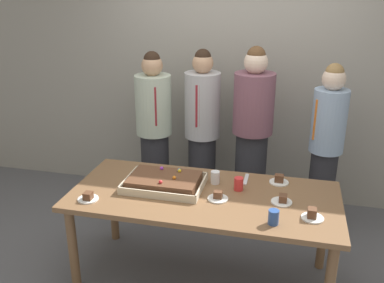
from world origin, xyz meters
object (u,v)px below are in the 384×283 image
object	(u,v)px
plated_slice_near_left	(279,180)
plated_slice_far_right	(282,200)
drink_cup_nearest	(274,217)
plated_slice_far_left	(312,215)
drink_cup_far_end	(215,177)
person_striped_tie_right	(154,131)
party_table	(204,204)
sheet_cake	(164,182)
drink_cup_middle	(239,184)
person_green_shirt_behind	(252,135)
plated_slice_center_front	(218,197)
person_serving_front	(326,147)
person_far_right_suit	(202,131)
plated_slice_near_right	(88,197)
cake_server_utensil	(246,179)

from	to	relation	value
plated_slice_near_left	plated_slice_far_right	distance (m)	0.32
drink_cup_nearest	plated_slice_far_left	bearing A→B (deg)	27.65
plated_slice_far_right	drink_cup_far_end	xyz separation A→B (m)	(-0.52, 0.19, 0.03)
plated_slice_near_left	person_striped_tie_right	size ratio (longest dim) A/B	0.09
party_table	drink_cup_nearest	xyz separation A→B (m)	(0.53, -0.30, 0.13)
person_striped_tie_right	sheet_cake	bearing A→B (deg)	0.02
drink_cup_middle	person_green_shirt_behind	xyz separation A→B (m)	(0.00, 0.90, 0.07)
plated_slice_center_front	person_serving_front	distance (m)	1.32
person_far_right_suit	drink_cup_far_end	bearing A→B (deg)	21.85
plated_slice_near_right	drink_cup_middle	world-z (taller)	drink_cup_middle
drink_cup_middle	person_striped_tie_right	distance (m)	1.32
cake_server_utensil	person_striped_tie_right	xyz separation A→B (m)	(-1.00, 0.71, 0.08)
party_table	sheet_cake	world-z (taller)	sheet_cake
drink_cup_nearest	drink_cup_middle	xyz separation A→B (m)	(-0.28, 0.43, 0.00)
drink_cup_far_end	person_far_right_suit	bearing A→B (deg)	108.43
party_table	plated_slice_near_right	distance (m)	0.85
plated_slice_near_left	cake_server_utensil	bearing A→B (deg)	-178.90
plated_slice_far_left	person_striped_tie_right	bearing A→B (deg)	141.40
plated_slice_near_left	drink_cup_middle	world-z (taller)	drink_cup_middle
sheet_cake	person_striped_tie_right	world-z (taller)	person_striped_tie_right
plated_slice_far_left	person_serving_front	distance (m)	1.18
plated_slice_near_left	person_green_shirt_behind	bearing A→B (deg)	112.36
cake_server_utensil	drink_cup_middle	bearing A→B (deg)	-100.45
drink_cup_far_end	drink_cup_middle	bearing A→B (deg)	-19.71
plated_slice_near_right	person_striped_tie_right	distance (m)	1.32
person_striped_tie_right	person_far_right_suit	world-z (taller)	person_far_right_suit
party_table	person_far_right_suit	bearing A→B (deg)	103.07
cake_server_utensil	person_green_shirt_behind	size ratio (longest dim) A/B	0.12
drink_cup_middle	person_far_right_suit	distance (m)	1.10
drink_cup_far_end	cake_server_utensil	world-z (taller)	drink_cup_far_end
person_serving_front	person_green_shirt_behind	size ratio (longest dim) A/B	0.93
sheet_cake	party_table	bearing A→B (deg)	-7.27
plated_slice_near_left	plated_slice_far_left	distance (m)	0.55
plated_slice_far_right	drink_cup_far_end	bearing A→B (deg)	159.95
plated_slice_center_front	drink_cup_far_end	bearing A→B (deg)	105.21
plated_slice_near_left	party_table	bearing A→B (deg)	-149.03
drink_cup_middle	person_striped_tie_right	xyz separation A→B (m)	(-0.97, 0.90, 0.03)
plated_slice_far_left	sheet_cake	bearing A→B (deg)	168.90
cake_server_utensil	person_far_right_suit	world-z (taller)	person_far_right_suit
person_far_right_suit	drink_cup_middle	bearing A→B (deg)	30.30
drink_cup_far_end	cake_server_utensil	bearing A→B (deg)	27.64
plated_slice_near_right	person_green_shirt_behind	distance (m)	1.68
sheet_cake	plated_slice_near_right	size ratio (longest dim) A/B	3.98
plated_slice_near_right	person_serving_front	bearing A→B (deg)	36.97
plated_slice_far_left	cake_server_utensil	xyz separation A→B (m)	(-0.50, 0.49, -0.02)
plated_slice_center_front	person_green_shirt_behind	bearing A→B (deg)	83.35
plated_slice_near_left	person_striped_tie_right	distance (m)	1.44
drink_cup_middle	person_far_right_suit	world-z (taller)	person_far_right_suit
drink_cup_middle	person_green_shirt_behind	size ratio (longest dim) A/B	0.06
plated_slice_far_right	person_far_right_suit	distance (m)	1.38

